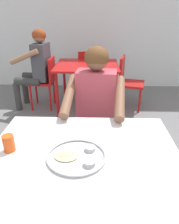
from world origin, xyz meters
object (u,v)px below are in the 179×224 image
Objects in this scene: chair_red_right at (127,79)px; patron_background at (36,63)px; chair_foreground at (97,119)px; table_foreground at (84,163)px; chair_red_far at (89,70)px; thali_tray at (77,156)px; table_background_red at (87,69)px; drinking_cup at (9,143)px; chair_red_left at (46,79)px; diner_foreground at (95,107)px.

patron_background is (-1.44, -0.06, 0.26)m from chair_red_right.
chair_red_right is (0.49, 1.44, -0.02)m from chair_foreground.
chair_foreground is at bearing -108.92° from chair_red_right.
table_foreground is 2.41m from chair_red_right.
chair_foreground is (0.08, 0.89, -0.16)m from table_foreground.
table_foreground is 2.87m from chair_red_far.
thali_tray is 0.97m from chair_foreground.
thali_tray is at bearing -70.31° from patron_background.
patron_background is at bearing 124.15° from chair_foreground.
chair_red_right is (0.61, 2.37, -0.26)m from thali_tray.
table_background_red is 0.67m from chair_red_right.
table_background_red is (-0.08, 2.26, -0.01)m from table_foreground.
chair_foreground is at bearing 59.32° from drinking_cup.
patron_background is (-0.13, -0.02, 0.25)m from chair_red_left.
chair_red_far is at bearing 82.58° from drinking_cup.
chair_red_far reaches higher than chair_red_right.
patron_background is (-0.83, 2.32, -0.00)m from thali_tray.
patron_background reaches higher than table_background_red.
chair_red_left is at bearing 8.53° from patron_background.
chair_red_far is (0.67, 0.57, -0.00)m from chair_red_left.
table_foreground is 0.68m from diner_foreground.
table_foreground is at bearing -103.80° from chair_red_right.
patron_background is (-0.43, 2.26, -0.04)m from drinking_cup.
drinking_cup reaches higher than thali_tray.
drinking_cup is 0.12× the size of chair_red_far.
table_foreground is at bearing -95.01° from chair_foreground.
table_background_red is at bearing -174.25° from chair_red_right.
patron_background reaches higher than table_foreground.
thali_tray is 2.31m from table_background_red.
table_background_red is at bearing 80.84° from drinking_cup.
chair_foreground is at bearing -55.85° from patron_background.
table_foreground is at bearing -88.63° from chair_red_far.
chair_red_left is at bearing -178.40° from chair_red_right.
diner_foreground reaches higher than chair_foreground.
chair_foreground is 1.02× the size of chair_red_far.
chair_foreground is 1.03× the size of chair_red_right.
diner_foreground is 1.83m from chair_red_left.
chair_red_far is 0.68× the size of patron_background.
chair_red_far is at bearing 140.40° from chair_red_right.
chair_red_right is 0.67× the size of patron_background.
table_background_red is at bearing -2.48° from chair_red_left.
table_background_red is (-0.04, 2.31, -0.09)m from thali_tray.
chair_red_far is at bearing 91.37° from table_foreground.
chair_red_left is at bearing 177.52° from table_background_red.
chair_red_right reaches higher than chair_red_left.
thali_tray is at bearing -8.28° from drinking_cup.
chair_red_far is at bearing 93.41° from diner_foreground.
diner_foreground is (0.06, 0.67, 0.07)m from table_foreground.
chair_foreground is 0.69× the size of patron_background.
chair_red_far reaches higher than thali_tray.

